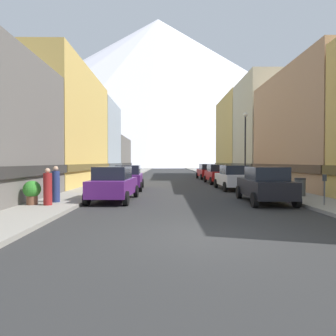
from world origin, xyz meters
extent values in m
plane|color=#2E2E2E|center=(0.00, 0.00, 0.00)|extent=(400.00, 400.00, 0.00)
cube|color=gray|center=(-6.25, 35.00, 0.07)|extent=(2.50, 100.00, 0.15)
cube|color=gray|center=(6.25, 35.00, 0.07)|extent=(2.50, 100.00, 0.15)
cube|color=#D8B259|center=(-11.11, 17.87, 4.94)|extent=(7.22, 13.95, 9.89)
cube|color=brown|center=(-11.11, 17.87, 1.60)|extent=(7.52, 13.95, 0.50)
cube|color=#99A5B2|center=(-11.83, 29.89, 4.77)|extent=(8.66, 9.71, 9.54)
cube|color=#444A50|center=(-11.83, 29.89, 1.60)|extent=(8.96, 9.71, 0.50)
cube|color=#66605B|center=(-12.11, 41.03, 3.01)|extent=(9.21, 12.20, 6.02)
cube|color=#2D2B29|center=(-12.11, 41.03, 1.60)|extent=(9.51, 12.20, 0.50)
cube|color=beige|center=(10.89, 25.48, 5.70)|extent=(6.79, 8.53, 11.41)
cube|color=#595444|center=(10.89, 25.48, 1.60)|extent=(7.09, 8.53, 0.50)
cube|color=#D8B259|center=(11.47, 36.06, 5.79)|extent=(7.95, 12.16, 11.59)
cube|color=brown|center=(11.47, 36.06, 1.60)|extent=(8.25, 12.16, 0.50)
cube|color=#591E72|center=(-3.80, 7.37, 0.74)|extent=(2.02, 4.47, 0.80)
cube|color=#1E232D|center=(-3.81, 7.12, 1.46)|extent=(1.69, 2.26, 0.64)
cylinder|color=black|center=(-4.65, 9.06, 0.34)|extent=(0.25, 0.69, 0.68)
cylinder|color=black|center=(-2.81, 8.98, 0.34)|extent=(0.25, 0.69, 0.68)
cylinder|color=black|center=(-4.79, 5.76, 0.34)|extent=(0.25, 0.69, 0.68)
cylinder|color=black|center=(-2.95, 5.69, 0.34)|extent=(0.25, 0.69, 0.68)
cube|color=#591E72|center=(-3.80, 13.62, 0.74)|extent=(2.01, 4.47, 0.80)
cube|color=#1E232D|center=(-3.79, 13.37, 1.46)|extent=(1.68, 2.26, 0.64)
cylinder|color=black|center=(-4.78, 15.23, 0.34)|extent=(0.25, 0.69, 0.68)
cylinder|color=black|center=(-2.94, 15.30, 0.34)|extent=(0.25, 0.69, 0.68)
cylinder|color=black|center=(-4.66, 11.94, 0.34)|extent=(0.25, 0.69, 0.68)
cylinder|color=black|center=(-2.82, 12.01, 0.34)|extent=(0.25, 0.69, 0.68)
cube|color=black|center=(3.80, 6.70, 0.74)|extent=(2.02, 4.47, 0.80)
cube|color=#1E232D|center=(3.79, 6.45, 1.46)|extent=(1.69, 2.27, 0.64)
cylinder|color=black|center=(2.95, 8.39, 0.34)|extent=(0.25, 0.69, 0.68)
cylinder|color=black|center=(4.79, 8.31, 0.34)|extent=(0.25, 0.69, 0.68)
cylinder|color=black|center=(2.81, 5.09, 0.34)|extent=(0.25, 0.69, 0.68)
cylinder|color=black|center=(4.65, 5.02, 0.34)|extent=(0.25, 0.69, 0.68)
cube|color=silver|center=(3.80, 13.54, 0.74)|extent=(1.91, 4.43, 0.80)
cube|color=#1E232D|center=(3.80, 13.29, 1.46)|extent=(1.63, 2.22, 0.64)
cylinder|color=black|center=(2.85, 15.17, 0.34)|extent=(0.23, 0.68, 0.68)
cylinder|color=black|center=(4.69, 15.20, 0.34)|extent=(0.23, 0.68, 0.68)
cylinder|color=black|center=(2.91, 11.87, 0.34)|extent=(0.23, 0.68, 0.68)
cylinder|color=black|center=(4.75, 11.90, 0.34)|extent=(0.23, 0.68, 0.68)
cube|color=#9E1111|center=(3.80, 19.72, 0.74)|extent=(1.95, 4.44, 0.80)
cube|color=#1E232D|center=(3.79, 19.97, 1.46)|extent=(1.65, 2.24, 0.64)
cylinder|color=black|center=(4.76, 18.09, 0.34)|extent=(0.24, 0.69, 0.68)
cylinder|color=black|center=(2.92, 18.05, 0.34)|extent=(0.24, 0.69, 0.68)
cylinder|color=black|center=(4.68, 21.39, 0.34)|extent=(0.24, 0.69, 0.68)
cylinder|color=black|center=(2.84, 21.35, 0.34)|extent=(0.24, 0.69, 0.68)
cube|color=#9E1111|center=(3.80, 26.73, 0.74)|extent=(1.99, 4.46, 0.80)
cube|color=#1E232D|center=(3.81, 26.48, 1.46)|extent=(1.68, 2.26, 0.64)
cylinder|color=black|center=(2.82, 28.34, 0.34)|extent=(0.24, 0.69, 0.68)
cylinder|color=black|center=(4.66, 28.41, 0.34)|extent=(0.24, 0.69, 0.68)
cylinder|color=black|center=(2.94, 25.04, 0.34)|extent=(0.24, 0.69, 0.68)
cylinder|color=black|center=(4.78, 25.11, 0.34)|extent=(0.24, 0.69, 0.68)
cylinder|color=#595960|center=(5.75, 4.78, 0.68)|extent=(0.06, 0.06, 1.05)
cube|color=#33383F|center=(5.75, 4.78, 1.34)|extent=(0.14, 0.10, 0.28)
cylinder|color=#4C5156|center=(6.35, 8.37, 0.60)|extent=(0.56, 0.56, 0.90)
cylinder|color=#2D2D33|center=(6.35, 8.37, 1.09)|extent=(0.59, 0.59, 0.08)
cylinder|color=brown|center=(-7.00, 5.10, 0.34)|extent=(0.46, 0.46, 0.38)
sphere|color=#307F28|center=(-7.00, 5.10, 0.83)|extent=(0.75, 0.75, 0.75)
cylinder|color=#4C4C51|center=(7.00, 11.60, 0.35)|extent=(0.46, 0.46, 0.40)
sphere|color=#286D2C|center=(7.00, 11.60, 0.73)|extent=(0.45, 0.45, 0.45)
cylinder|color=navy|center=(-6.25, 5.90, 0.87)|extent=(0.36, 0.36, 1.45)
sphere|color=tan|center=(-6.25, 5.90, 1.71)|extent=(0.23, 0.23, 0.23)
cylinder|color=maroon|center=(-6.25, 4.95, 0.84)|extent=(0.36, 0.36, 1.39)
sphere|color=tan|center=(-6.25, 4.95, 1.65)|extent=(0.22, 0.22, 0.22)
cylinder|color=black|center=(5.35, 15.95, 2.90)|extent=(0.12, 0.12, 5.50)
sphere|color=white|center=(5.35, 15.95, 5.83)|extent=(0.36, 0.36, 0.36)
cone|color=silver|center=(-7.39, 260.00, 65.31)|extent=(355.87, 355.87, 130.63)
camera|label=1|loc=(-1.16, -7.86, 2.03)|focal=31.51mm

